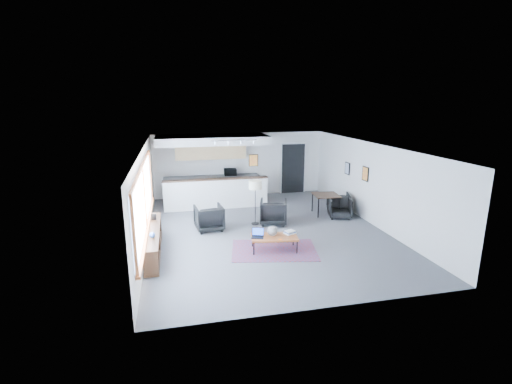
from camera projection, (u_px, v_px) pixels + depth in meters
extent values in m
cube|color=#4B4B4E|center=(266.00, 230.00, 11.44)|extent=(7.00, 9.00, 0.01)
cube|color=white|center=(267.00, 146.00, 10.80)|extent=(7.00, 9.00, 0.01)
cube|color=silver|center=(240.00, 164.00, 15.38)|extent=(7.00, 0.01, 2.60)
cube|color=silver|center=(326.00, 246.00, 6.86)|extent=(7.00, 0.01, 2.60)
cube|color=silver|center=(145.00, 196.00, 10.37)|extent=(0.01, 9.00, 2.60)
cube|color=silver|center=(372.00, 184.00, 11.87)|extent=(0.01, 9.00, 2.60)
cube|color=#8CBFFF|center=(144.00, 197.00, 9.48)|extent=(0.02, 5.80, 1.55)
cube|color=brown|center=(147.00, 227.00, 9.68)|extent=(0.10, 5.95, 0.06)
cube|color=brown|center=(142.00, 166.00, 9.29)|extent=(0.06, 5.95, 0.06)
cube|color=brown|center=(134.00, 237.00, 6.74)|extent=(0.06, 0.06, 1.60)
cube|color=brown|center=(144.00, 197.00, 9.48)|extent=(0.06, 0.06, 1.60)
cube|color=brown|center=(150.00, 175.00, 12.23)|extent=(0.06, 0.06, 1.60)
cube|color=#341F12|center=(153.00, 230.00, 9.64)|extent=(0.35, 3.00, 0.05)
cube|color=#341F12|center=(154.00, 251.00, 9.78)|extent=(0.35, 3.00, 0.05)
cube|color=#341F12|center=(151.00, 264.00, 8.34)|extent=(0.33, 0.04, 0.55)
cube|color=#341F12|center=(153.00, 241.00, 9.71)|extent=(0.33, 0.04, 0.55)
cube|color=#341F12|center=(155.00, 223.00, 11.08)|extent=(0.33, 0.04, 0.55)
cube|color=#3359A5|center=(152.00, 268.00, 8.51)|extent=(0.18, 0.04, 0.20)
cube|color=silver|center=(152.00, 264.00, 8.67)|extent=(0.18, 0.04, 0.22)
cube|color=maroon|center=(152.00, 261.00, 8.83)|extent=(0.18, 0.04, 0.24)
cube|color=#341F12|center=(153.00, 259.00, 9.00)|extent=(0.18, 0.04, 0.20)
cube|color=#3359A5|center=(153.00, 255.00, 9.16)|extent=(0.18, 0.04, 0.22)
cube|color=silver|center=(153.00, 252.00, 9.31)|extent=(0.18, 0.04, 0.24)
cube|color=maroon|center=(153.00, 250.00, 9.48)|extent=(0.18, 0.04, 0.20)
cube|color=#341F12|center=(154.00, 248.00, 9.64)|extent=(0.18, 0.04, 0.22)
cube|color=#3359A5|center=(154.00, 245.00, 9.80)|extent=(0.18, 0.03, 0.24)
cube|color=silver|center=(154.00, 243.00, 9.96)|extent=(0.18, 0.03, 0.20)
cube|color=maroon|center=(154.00, 240.00, 10.12)|extent=(0.18, 0.03, 0.22)
cube|color=#341F12|center=(155.00, 238.00, 10.28)|extent=(0.18, 0.04, 0.24)
cube|color=black|center=(154.00, 217.00, 10.36)|extent=(0.14, 0.02, 0.18)
sphere|color=#264C99|center=(152.00, 235.00, 9.05)|extent=(0.14, 0.14, 0.14)
cube|color=white|center=(216.00, 194.00, 13.60)|extent=(3.80, 0.25, 1.10)
cube|color=#341F12|center=(216.00, 179.00, 13.47)|extent=(3.85, 0.32, 0.04)
cube|color=white|center=(212.00, 188.00, 15.00)|extent=(3.80, 0.60, 0.90)
cube|color=#2D2D2D|center=(212.00, 177.00, 14.89)|extent=(3.82, 0.62, 0.04)
cube|color=tan|center=(211.00, 150.00, 14.77)|extent=(2.80, 0.35, 0.70)
cube|color=white|center=(212.00, 140.00, 13.99)|extent=(4.20, 1.80, 0.30)
cube|color=black|center=(253.00, 160.00, 13.62)|extent=(0.35, 0.03, 0.45)
cube|color=orange|center=(254.00, 160.00, 13.60)|extent=(0.30, 0.01, 0.40)
cube|color=black|center=(293.00, 169.00, 15.85)|extent=(1.00, 0.12, 2.10)
cube|color=white|center=(281.00, 169.00, 15.75)|extent=(0.06, 0.10, 2.10)
cube|color=white|center=(304.00, 168.00, 15.98)|extent=(0.06, 0.10, 2.10)
cube|color=white|center=(293.00, 143.00, 15.60)|extent=(1.10, 0.10, 0.06)
cube|color=silver|center=(234.00, 140.00, 12.77)|extent=(1.60, 0.04, 0.04)
cylinder|color=silver|center=(215.00, 143.00, 12.65)|extent=(0.07, 0.07, 0.09)
cylinder|color=silver|center=(228.00, 143.00, 12.74)|extent=(0.07, 0.07, 0.09)
cylinder|color=silver|center=(241.00, 142.00, 12.84)|extent=(0.07, 0.07, 0.09)
cylinder|color=silver|center=(254.00, 142.00, 12.94)|extent=(0.07, 0.07, 0.09)
cube|color=black|center=(365.00, 174.00, 12.18)|extent=(0.03, 0.38, 0.48)
cube|color=orange|center=(365.00, 174.00, 12.18)|extent=(0.00, 0.32, 0.42)
cube|color=black|center=(347.00, 168.00, 13.42)|extent=(0.03, 0.34, 0.44)
cube|color=#859FC5|center=(347.00, 168.00, 13.42)|extent=(0.00, 0.28, 0.38)
cube|color=#532B41|center=(274.00, 250.00, 9.94)|extent=(2.49, 1.92, 0.01)
cube|color=brown|center=(274.00, 237.00, 9.84)|extent=(1.31, 0.83, 0.05)
cube|color=black|center=(254.00, 249.00, 9.58)|extent=(0.03, 0.03, 0.36)
cube|color=black|center=(252.00, 241.00, 10.12)|extent=(0.03, 0.03, 0.36)
cube|color=black|center=(297.00, 247.00, 9.66)|extent=(0.03, 0.03, 0.36)
cube|color=black|center=(293.00, 239.00, 10.21)|extent=(0.03, 0.03, 0.36)
cube|color=black|center=(276.00, 242.00, 9.58)|extent=(1.16, 0.19, 0.03)
cube|color=black|center=(273.00, 234.00, 10.12)|extent=(1.16, 0.19, 0.03)
cube|color=black|center=(258.00, 237.00, 9.74)|extent=(0.37, 0.32, 0.02)
cube|color=black|center=(258.00, 232.00, 9.83)|extent=(0.32, 0.15, 0.21)
cube|color=blue|center=(258.00, 232.00, 9.82)|extent=(0.29, 0.13, 0.18)
sphere|color=gray|center=(272.00, 231.00, 9.84)|extent=(0.27, 0.27, 0.27)
cube|color=silver|center=(290.00, 233.00, 10.03)|extent=(0.36, 0.33, 0.03)
cube|color=#3359A5|center=(290.00, 232.00, 10.02)|extent=(0.32, 0.30, 0.03)
cube|color=silver|center=(290.00, 231.00, 10.00)|extent=(0.30, 0.27, 0.03)
cube|color=#E5590C|center=(280.00, 239.00, 9.60)|extent=(0.10, 0.10, 0.01)
imported|color=black|center=(209.00, 217.00, 11.41)|extent=(0.90, 0.85, 0.85)
imported|color=black|center=(273.00, 211.00, 11.96)|extent=(1.03, 0.99, 0.87)
cylinder|color=black|center=(255.00, 223.00, 12.03)|extent=(0.31, 0.31, 0.03)
cylinder|color=black|center=(255.00, 205.00, 11.88)|extent=(0.03, 0.03, 1.21)
cylinder|color=beige|center=(255.00, 185.00, 11.72)|extent=(0.51, 0.51, 0.27)
cube|color=#341F12|center=(326.00, 195.00, 12.91)|extent=(0.92, 0.92, 0.04)
cylinder|color=black|center=(318.00, 208.00, 12.59)|extent=(0.04, 0.04, 0.67)
cylinder|color=black|center=(312.00, 202.00, 13.31)|extent=(0.04, 0.04, 0.67)
cylinder|color=black|center=(340.00, 207.00, 12.68)|extent=(0.04, 0.04, 0.67)
cylinder|color=black|center=(332.00, 202.00, 13.40)|extent=(0.04, 0.04, 0.67)
imported|color=black|center=(340.00, 208.00, 12.61)|extent=(0.76, 0.74, 0.65)
imported|color=black|center=(338.00, 203.00, 13.21)|extent=(0.78, 0.75, 0.65)
imported|color=black|center=(230.00, 171.00, 15.00)|extent=(0.51, 0.30, 0.33)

